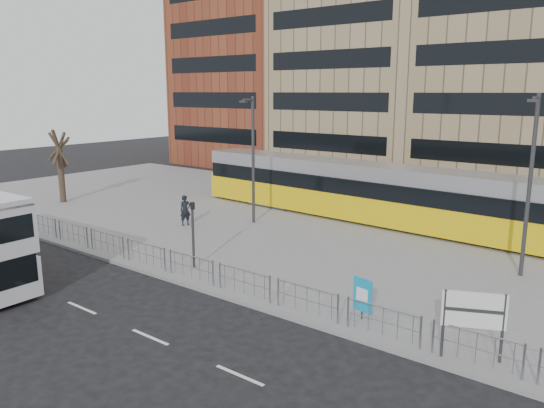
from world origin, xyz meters
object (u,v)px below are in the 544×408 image
Objects in this scene: pedestrian at (185,210)px; lamp_post_west at (253,155)px; bare_tree at (57,128)px; traffic_light_west at (193,226)px; station_sign at (474,313)px; ad_panel at (362,296)px; tram at (405,197)px; lamp_post_east at (530,179)px.

pedestrian is 0.24× the size of lamp_post_west.
traffic_light_west is at bearing -13.91° from bare_tree.
ad_panel is at bearing 147.52° from station_sign.
ad_panel is 15.94m from pedestrian.
ad_panel is at bearing -68.78° from tram.
traffic_light_west is 0.39× the size of lamp_post_east.
bare_tree is (-12.23, -0.72, 4.48)m from pedestrian.
lamp_post_west reaches higher than ad_panel.
tram is at bearing 147.45° from lamp_post_east.
lamp_post_west is at bearing 156.92° from ad_panel.
pedestrian is (-14.95, 5.53, 0.03)m from ad_panel.
traffic_light_west is at bearing -169.59° from ad_panel.
pedestrian is at bearing -171.30° from lamp_post_east.
lamp_post_west reaches higher than traffic_light_west.
tram is 9.42m from lamp_post_east.
traffic_light_west reaches higher than pedestrian.
station_sign is 1.16× the size of pedestrian.
lamp_post_east reaches higher than station_sign.
ad_panel is at bearing -10.02° from bare_tree.
pedestrian is 13.04m from bare_tree.
bare_tree is (-18.41, 4.56, 3.43)m from traffic_light_west.
tram is 4.11× the size of bare_tree.
traffic_light_west is 0.42× the size of bare_tree.
lamp_post_west is at bearing 13.96° from bare_tree.
bare_tree reaches higher than ad_panel.
lamp_post_west is (-12.16, 8.54, 3.31)m from ad_panel.
tram reaches higher than pedestrian.
lamp_post_east is (15.49, -0.22, 0.11)m from lamp_post_west.
traffic_light_west is 19.28m from bare_tree.
bare_tree reaches higher than traffic_light_west.
traffic_light_west is at bearing -105.81° from tram.
station_sign is 9.34m from lamp_post_east.
lamp_post_east reaches higher than ad_panel.
ad_panel is at bearing -87.06° from pedestrian.
bare_tree is (-30.50, -3.52, 1.09)m from lamp_post_east.
tram is at bearing -30.91° from pedestrian.
lamp_post_west is 1.03× the size of bare_tree.
bare_tree is at bearing -156.72° from tram.
pedestrian is at bearing 137.65° from station_sign.
bare_tree is at bearing -173.42° from lamp_post_east.
lamp_post_east is at bearing -29.46° from tram.
station_sign is at bearing -84.58° from pedestrian.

